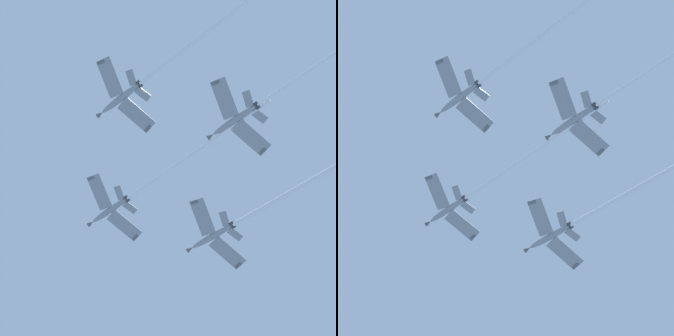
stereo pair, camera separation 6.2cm
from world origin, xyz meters
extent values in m
ellipsoid|color=gray|center=(31.67, -31.05, 118.96)|extent=(11.44, 6.53, 4.70)
cone|color=#595E60|center=(37.48, -33.80, 120.85)|extent=(2.21, 1.89, 1.60)
ellipsoid|color=black|center=(33.34, -31.84, 120.13)|extent=(3.09, 2.16, 1.66)
cube|color=gray|center=(33.27, -25.94, 118.63)|extent=(5.21, 9.51, 1.21)
cube|color=#595E60|center=(34.73, -22.10, 118.66)|extent=(1.86, 1.03, 0.62)
cube|color=gray|center=(28.74, -35.52, 118.63)|extent=(8.42, 9.19, 1.21)
cube|color=#595E60|center=(26.70, -39.09, 118.66)|extent=(1.81, 1.66, 0.62)
cube|color=gray|center=(28.31, -26.94, 117.54)|extent=(2.22, 3.80, 0.66)
cube|color=gray|center=(26.36, -31.06, 117.54)|extent=(3.76, 3.83, 0.66)
cube|color=#595E60|center=(27.15, -28.91, 118.94)|extent=(2.87, 1.49, 3.37)
cylinder|color=#38383D|center=(26.86, -28.28, 117.22)|extent=(1.41, 1.23, 1.05)
cylinder|color=#38383D|center=(26.48, -29.09, 117.22)|extent=(1.41, 1.23, 1.05)
cylinder|color=white|center=(8.34, -20.01, 111.23)|extent=(36.85, 17.99, 12.63)
ellipsoid|color=gray|center=(22.91, -4.42, 112.31)|extent=(11.43, 6.38, 4.99)
cone|color=#595E60|center=(28.71, -7.07, 114.37)|extent=(2.22, 1.88, 1.63)
ellipsoid|color=black|center=(24.56, -5.17, 113.53)|extent=(3.09, 2.13, 1.72)
cube|color=gray|center=(24.45, 0.70, 111.97)|extent=(5.08, 9.49, 1.30)
cube|color=#595E60|center=(25.86, 4.57, 111.99)|extent=(1.85, 1.01, 0.67)
cube|color=gray|center=(20.04, -8.94, 111.97)|extent=(8.34, 9.21, 1.30)
cube|color=#595E60|center=(18.04, -12.53, 111.99)|extent=(1.80, 1.64, 0.67)
cube|color=gray|center=(19.53, -0.37, 110.77)|extent=(2.16, 3.78, 0.71)
cube|color=gray|center=(17.64, -4.52, 110.77)|extent=(3.73, 3.84, 0.71)
cube|color=#595E60|center=(18.36, -2.34, 112.16)|extent=(2.94, 1.47, 3.40)
cylinder|color=#38383D|center=(18.11, -1.73, 110.43)|extent=(1.42, 1.23, 1.07)
cylinder|color=#38383D|center=(17.73, -2.55, 110.43)|extent=(1.42, 1.23, 1.07)
cylinder|color=white|center=(-0.96, 6.49, 103.71)|extent=(38.06, 18.07, 14.20)
ellipsoid|color=gray|center=(7.62, -40.71, 112.19)|extent=(11.49, 6.32, 4.78)
cone|color=#595E60|center=(13.47, -43.34, 114.14)|extent=(2.21, 1.86, 1.61)
ellipsoid|color=black|center=(9.30, -41.46, 113.38)|extent=(3.09, 2.12, 1.67)
cube|color=gray|center=(9.12, -35.58, 111.87)|extent=(5.04, 9.48, 1.24)
cube|color=#595E60|center=(10.50, -31.70, 111.89)|extent=(1.85, 1.00, 0.64)
cube|color=gray|center=(4.78, -45.25, 111.87)|extent=(8.32, 9.24, 1.24)
cube|color=#595E60|center=(2.81, -48.86, 111.89)|extent=(1.81, 1.64, 0.64)
cube|color=gray|center=(4.19, -36.67, 110.74)|extent=(2.15, 3.77, 0.68)
cube|color=gray|center=(2.32, -40.83, 110.74)|extent=(3.73, 3.86, 0.68)
cube|color=#595E60|center=(3.06, -38.67, 112.14)|extent=(2.91, 1.44, 3.38)
cylinder|color=#38383D|center=(2.77, -38.04, 110.42)|extent=(1.41, 1.22, 1.06)
cylinder|color=#38383D|center=(2.40, -38.86, 110.42)|extent=(1.41, 1.22, 1.06)
cylinder|color=white|center=(-17.03, -29.65, 103.89)|extent=(39.56, 18.47, 13.88)
ellipsoid|color=gray|center=(-1.80, -14.22, 107.73)|extent=(11.45, 6.38, 4.91)
cone|color=#595E60|center=(4.01, -16.87, 109.75)|extent=(2.21, 1.88, 1.63)
ellipsoid|color=black|center=(-0.14, -14.98, 108.94)|extent=(3.09, 2.13, 1.70)
cube|color=gray|center=(-0.27, -9.09, 107.40)|extent=(5.08, 9.49, 1.27)
cube|color=#595E60|center=(1.14, -5.23, 107.42)|extent=(1.85, 1.01, 0.66)
cube|color=gray|center=(-4.67, -18.74, 107.40)|extent=(8.34, 9.22, 1.27)
cube|color=#595E60|center=(-6.66, -22.33, 107.42)|extent=(1.81, 1.64, 0.66)
cube|color=gray|center=(-5.19, -10.17, 106.23)|extent=(2.16, 3.78, 0.69)
cube|color=gray|center=(-7.09, -14.31, 106.23)|extent=(3.73, 3.85, 0.69)
cube|color=#595E60|center=(-6.35, -12.14, 107.63)|extent=(2.92, 1.46, 3.39)
cylinder|color=#38383D|center=(-6.62, -11.53, 105.89)|extent=(1.42, 1.22, 1.06)
cylinder|color=#38383D|center=(-6.99, -12.34, 105.89)|extent=(1.42, 1.22, 1.06)
camera|label=1|loc=(13.15, -12.15, 1.67)|focal=50.22mm
camera|label=2|loc=(13.21, -12.14, 1.67)|focal=50.22mm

